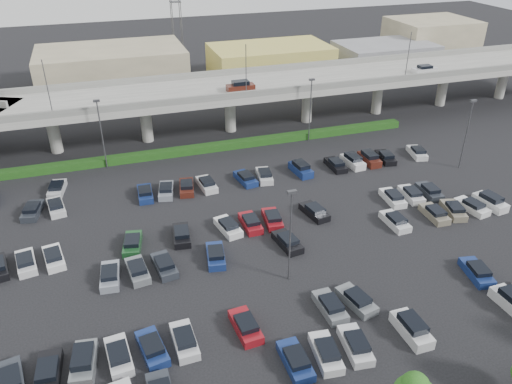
# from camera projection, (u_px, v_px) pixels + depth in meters

# --- Properties ---
(ground) EXTENTS (280.00, 280.00, 0.00)m
(ground) POSITION_uv_depth(u_px,v_px,m) (263.00, 236.00, 57.43)
(ground) COLOR black
(overpass) EXTENTS (150.00, 13.00, 15.80)m
(overpass) POSITION_uv_depth(u_px,v_px,m) (198.00, 94.00, 80.45)
(overpass) COLOR gray
(overpass) RESTS_ON ground
(hedge) EXTENTS (66.00, 1.60, 1.10)m
(hedge) POSITION_uv_depth(u_px,v_px,m) (212.00, 147.00, 77.89)
(hedge) COLOR #143910
(hedge) RESTS_ON ground
(parked_cars) EXTENTS (63.13, 41.64, 1.67)m
(parked_cars) POSITION_uv_depth(u_px,v_px,m) (264.00, 246.00, 54.75)
(parked_cars) COLOR black
(parked_cars) RESTS_ON ground
(light_poles) EXTENTS (66.90, 48.38, 10.30)m
(light_poles) POSITION_uv_depth(u_px,v_px,m) (222.00, 186.00, 54.92)
(light_poles) COLOR #45464A
(light_poles) RESTS_ON ground
(distant_buildings) EXTENTS (138.00, 24.00, 9.00)m
(distant_buildings) POSITION_uv_depth(u_px,v_px,m) (226.00, 62.00, 110.18)
(distant_buildings) COLOR gray
(distant_buildings) RESTS_ON ground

